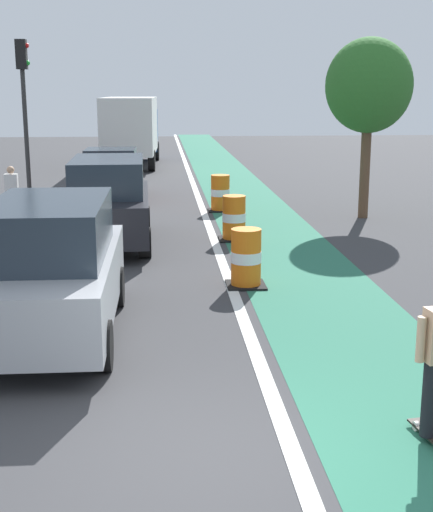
# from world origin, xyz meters

# --- Properties ---
(ground_plane) EXTENTS (100.00, 100.00, 0.00)m
(ground_plane) POSITION_xyz_m (0.00, 0.00, 0.00)
(ground_plane) COLOR #38383A
(bike_lane_strip) EXTENTS (2.50, 80.00, 0.01)m
(bike_lane_strip) POSITION_xyz_m (2.40, 12.00, 0.00)
(bike_lane_strip) COLOR #286B51
(bike_lane_strip) RESTS_ON ground
(lane_divider_stripe) EXTENTS (0.20, 80.00, 0.01)m
(lane_divider_stripe) POSITION_xyz_m (0.90, 12.00, 0.01)
(lane_divider_stripe) COLOR silver
(lane_divider_stripe) RESTS_ON ground
(parked_suv_nearest) EXTENTS (1.94, 4.61, 2.04)m
(parked_suv_nearest) POSITION_xyz_m (-2.01, 3.93, 1.04)
(parked_suv_nearest) COLOR #9EA0A5
(parked_suv_nearest) RESTS_ON ground
(parked_suv_second) EXTENTS (1.99, 4.64, 2.04)m
(parked_suv_second) POSITION_xyz_m (-1.60, 10.30, 1.04)
(parked_suv_second) COLOR black
(parked_suv_second) RESTS_ON ground
(parked_sedan_third) EXTENTS (1.96, 4.12, 1.70)m
(parked_sedan_third) POSITION_xyz_m (-1.98, 17.49, 0.83)
(parked_sedan_third) COLOR maroon
(parked_sedan_third) RESTS_ON ground
(traffic_barrel_front) EXTENTS (0.73, 0.73, 1.09)m
(traffic_barrel_front) POSITION_xyz_m (1.18, 6.43, 0.53)
(traffic_barrel_front) COLOR orange
(traffic_barrel_front) RESTS_ON ground
(traffic_barrel_mid) EXTENTS (0.73, 0.73, 1.09)m
(traffic_barrel_mid) POSITION_xyz_m (1.39, 10.63, 0.53)
(traffic_barrel_mid) COLOR orange
(traffic_barrel_mid) RESTS_ON ground
(traffic_barrel_back) EXTENTS (0.73, 0.73, 1.09)m
(traffic_barrel_back) POSITION_xyz_m (1.42, 14.89, 0.53)
(traffic_barrel_back) COLOR orange
(traffic_barrel_back) RESTS_ON ground
(delivery_truck_down_block) EXTENTS (2.58, 7.68, 3.23)m
(delivery_truck_down_block) POSITION_xyz_m (-1.69, 28.06, 1.85)
(delivery_truck_down_block) COLOR silver
(delivery_truck_down_block) RESTS_ON ground
(traffic_light_corner) EXTENTS (0.41, 0.32, 5.10)m
(traffic_light_corner) POSITION_xyz_m (-4.59, 16.93, 3.50)
(traffic_light_corner) COLOR #2D2D2D
(traffic_light_corner) RESTS_ON ground
(pedestrian_waiting) EXTENTS (0.34, 0.20, 1.61)m
(pedestrian_waiting) POSITION_xyz_m (-4.35, 12.94, 0.86)
(pedestrian_waiting) COLOR #33333D
(pedestrian_waiting) RESTS_ON ground
(street_tree_sidewalk) EXTENTS (2.40, 2.40, 5.00)m
(street_tree_sidewalk) POSITION_xyz_m (5.41, 13.43, 3.67)
(street_tree_sidewalk) COLOR brown
(street_tree_sidewalk) RESTS_ON ground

